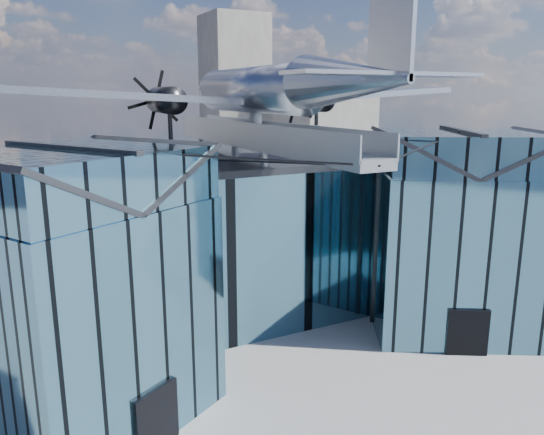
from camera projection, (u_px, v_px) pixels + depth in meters
name	position (u px, v px, depth m)	size (l,w,h in m)	color
ground_plane	(289.00, 353.00, 28.86)	(120.00, 120.00, 0.00)	gray
museum	(244.00, 231.00, 32.64)	(32.88, 24.50, 17.60)	teal
bg_towers	(116.00, 123.00, 70.96)	(77.00, 24.50, 26.00)	gray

